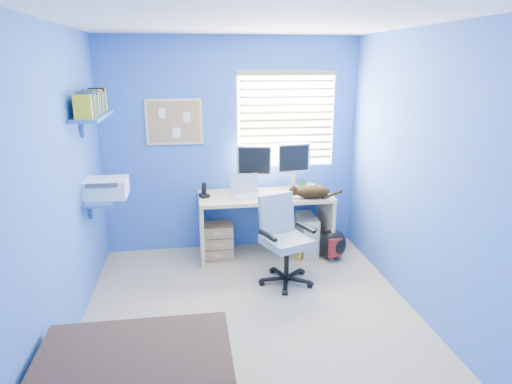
{
  "coord_description": "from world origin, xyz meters",
  "views": [
    {
      "loc": [
        -0.5,
        -3.69,
        2.2
      ],
      "look_at": [
        0.15,
        0.65,
        0.95
      ],
      "focal_mm": 32.0,
      "sensor_mm": 36.0,
      "label": 1
    }
  ],
  "objects": [
    {
      "name": "window_blinds",
      "position": [
        0.65,
        1.57,
        1.55
      ],
      "size": [
        1.15,
        0.05,
        1.1
      ],
      "color": "white",
      "rests_on": "ground"
    },
    {
      "name": "office_chair",
      "position": [
        0.43,
        0.55,
        0.34
      ],
      "size": [
        0.68,
        0.68,
        0.9
      ],
      "color": "black",
      "rests_on": "floor"
    },
    {
      "name": "wall_left",
      "position": [
        -1.5,
        0.0,
        1.25
      ],
      "size": [
        0.01,
        3.2,
        2.5
      ],
      "primitive_type": "cube",
      "color": "#4562CC",
      "rests_on": "ground"
    },
    {
      "name": "desk",
      "position": [
        0.34,
        1.26,
        0.37
      ],
      "size": [
        1.51,
        0.65,
        0.74
      ],
      "primitive_type": "cube",
      "color": "#D9B87A",
      "rests_on": "floor"
    },
    {
      "name": "wall_front",
      "position": [
        0.0,
        -1.6,
        1.25
      ],
      "size": [
        3.0,
        0.01,
        2.5
      ],
      "primitive_type": "cube",
      "color": "#4562CC",
      "rests_on": "ground"
    },
    {
      "name": "mug",
      "position": [
        0.83,
        1.42,
        0.79
      ],
      "size": [
        0.1,
        0.09,
        0.1
      ],
      "primitive_type": "imported",
      "color": "#197223",
      "rests_on": "desk"
    },
    {
      "name": "tower_pc",
      "position": [
        0.86,
        1.27,
        0.23
      ],
      "size": [
        0.19,
        0.44,
        0.45
      ],
      "primitive_type": "cube",
      "rotation": [
        0.0,
        0.0,
        -0.0
      ],
      "color": "beige",
      "rests_on": "floor"
    },
    {
      "name": "laptop",
      "position": [
        0.14,
        1.21,
        0.85
      ],
      "size": [
        0.37,
        0.32,
        0.22
      ],
      "primitive_type": "cube",
      "rotation": [
        0.0,
        0.0,
        0.2
      ],
      "color": "silver",
      "rests_on": "desk"
    },
    {
      "name": "wall_right",
      "position": [
        1.5,
        0.0,
        1.25
      ],
      "size": [
        0.01,
        3.2,
        2.5
      ],
      "primitive_type": "cube",
      "color": "#4562CC",
      "rests_on": "ground"
    },
    {
      "name": "wall_shelves",
      "position": [
        -1.35,
        0.75,
        1.43
      ],
      "size": [
        0.42,
        0.9,
        1.05
      ],
      "color": "#365EA8",
      "rests_on": "ground"
    },
    {
      "name": "cat",
      "position": [
        0.85,
        1.05,
        0.81
      ],
      "size": [
        0.42,
        0.26,
        0.14
      ],
      "primitive_type": "ellipsoid",
      "rotation": [
        0.0,
        0.0,
        -0.14
      ],
      "color": "black",
      "rests_on": "desk"
    },
    {
      "name": "monitor_right",
      "position": [
        0.73,
        1.5,
        1.01
      ],
      "size": [
        0.41,
        0.18,
        0.54
      ],
      "primitive_type": "cube",
      "rotation": [
        0.0,
        0.0,
        0.14
      ],
      "color": "silver",
      "rests_on": "desk"
    },
    {
      "name": "yellow_book",
      "position": [
        0.72,
        1.07,
        0.12
      ],
      "size": [
        0.03,
        0.17,
        0.24
      ],
      "primitive_type": "cube",
      "color": "yellow",
      "rests_on": "floor"
    },
    {
      "name": "drawer_boxes",
      "position": [
        -0.21,
        1.27,
        0.2
      ],
      "size": [
        0.35,
        0.28,
        0.41
      ],
      "primitive_type": "cube",
      "color": "tan",
      "rests_on": "floor"
    },
    {
      "name": "monitor_left",
      "position": [
        0.24,
        1.43,
        1.01
      ],
      "size": [
        0.42,
        0.2,
        0.54
      ],
      "primitive_type": "cube",
      "rotation": [
        0.0,
        0.0,
        -0.2
      ],
      "color": "silver",
      "rests_on": "desk"
    },
    {
      "name": "corkboard",
      "position": [
        -0.65,
        1.58,
        1.55
      ],
      "size": [
        0.64,
        0.02,
        0.52
      ],
      "color": "#D9B87A",
      "rests_on": "ground"
    },
    {
      "name": "backpack",
      "position": [
        1.1,
        1.0,
        0.18
      ],
      "size": [
        0.38,
        0.33,
        0.37
      ],
      "primitive_type": "ellipsoid",
      "rotation": [
        0.0,
        0.0,
        0.37
      ],
      "color": "black",
      "rests_on": "floor"
    },
    {
      "name": "wall_back",
      "position": [
        0.0,
        1.6,
        1.25
      ],
      "size": [
        3.0,
        0.01,
        2.5
      ],
      "primitive_type": "cube",
      "color": "#4562CC",
      "rests_on": "ground"
    },
    {
      "name": "phone",
      "position": [
        -0.35,
        1.25,
        0.82
      ],
      "size": [
        0.12,
        0.14,
        0.17
      ],
      "primitive_type": "cube",
      "rotation": [
        0.0,
        0.0,
        0.38
      ],
      "color": "black",
      "rests_on": "desk"
    },
    {
      "name": "cd_spindle",
      "position": [
        0.91,
        1.38,
        0.78
      ],
      "size": [
        0.13,
        0.13,
        0.07
      ],
      "primitive_type": "cylinder",
      "color": "silver",
      "rests_on": "desk"
    },
    {
      "name": "ceiling",
      "position": [
        0.0,
        0.0,
        2.5
      ],
      "size": [
        3.0,
        3.2,
        0.0
      ],
      "primitive_type": "cube",
      "color": "white",
      "rests_on": "wall_back"
    },
    {
      "name": "floor",
      "position": [
        0.0,
        0.0,
        0.0
      ],
      "size": [
        3.0,
        3.2,
        0.0
      ],
      "primitive_type": "cube",
      "color": "tan",
      "rests_on": "ground"
    }
  ]
}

